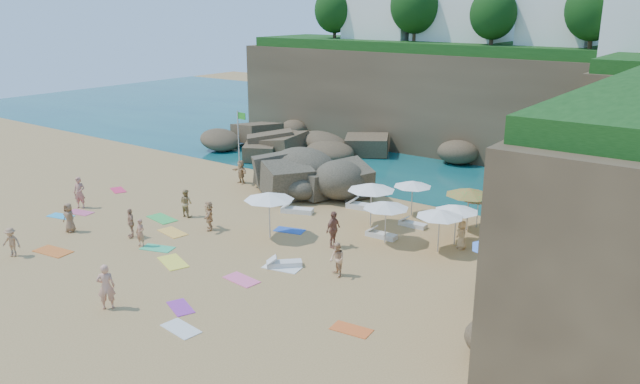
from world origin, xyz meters
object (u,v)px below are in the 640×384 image
Objects in this scene: person_stand_1 at (186,203)px; person_stand_5 at (241,172)px; flag_pole at (240,132)px; lounger_0 at (297,210)px; person_stand_6 at (106,287)px; parasol_1 at (457,208)px; person_stand_2 at (326,172)px; person_stand_4 at (462,235)px; parasol_0 at (371,187)px; rock_outcrop at (305,193)px; person_stand_3 at (333,229)px; parasol_2 at (413,184)px; person_stand_0 at (79,193)px.

person_stand_5 is at bearing -73.16° from person_stand_1.
flag_pole is 2.29× the size of lounger_0.
person_stand_1 is 7.29m from person_stand_5.
flag_pole is 2.26× the size of person_stand_6.
parasol_1 is (19.33, -4.69, -0.81)m from flag_pole.
person_stand_4 is at bearing 177.46° from person_stand_2.
parasol_0 is 1.17× the size of parasol_1.
person_stand_3 reaches higher than rock_outcrop.
person_stand_1 is at bearing -107.80° from person_stand_6.
person_stand_5 is (-12.57, -0.95, -1.10)m from parasol_2.
person_stand_1 reaches higher than rock_outcrop.
person_stand_6 is at bearing -103.51° from parasol_2.
person_stand_2 is (-6.74, 5.08, -1.36)m from parasol_0.
person_stand_2 is at bearing 36.95° from person_stand_3.
person_stand_0 is at bearing 22.08° from person_stand_1.
person_stand_1 is at bearing -6.80° from person_stand_0.
person_stand_3 is at bearing -96.50° from parasol_2.
parasol_0 is at bearing -107.22° from parasol_2.
rock_outcrop is at bearing 19.07° from person_stand_5.
parasol_1 is 1.39× the size of person_stand_1.
person_stand_1 is at bearing -160.12° from lounger_0.
person_stand_3 reaches higher than person_stand_2.
flag_pole is at bearing 127.91° from lounger_0.
parasol_0 is at bearing -14.97° from lounger_0.
person_stand_2 is 1.12× the size of person_stand_5.
person_stand_4 is (12.12, -5.17, -0.17)m from person_stand_2.
person_stand_1 is at bearing 95.86° from person_stand_2.
parasol_1 is 1.35m from person_stand_4.
parasol_0 is 3.98m from person_stand_3.
parasol_2 is at bearing -172.47° from person_stand_4.
flag_pole is at bearing 54.38° from person_stand_0.
person_stand_6 is (-3.28, -14.50, -1.31)m from parasol_0.
parasol_2 is 12.65m from person_stand_5.
person_stand_3 is (6.89, -8.83, 0.04)m from person_stand_2.
parasol_1 reaches higher than person_stand_0.
parasol_1 is 6.26m from person_stand_3.
parasol_2 is at bearing 14.80° from person_stand_5.
person_stand_0 is at bearing -101.90° from person_stand_5.
parasol_2 is 13.00m from person_stand_1.
person_stand_6 is at bearing -78.63° from rock_outcrop.
flag_pole is 2.67× the size of person_stand_1.
parasol_0 is 11.91m from person_stand_5.
parasol_0 is at bearing -22.17° from rock_outcrop.
person_stand_0 is (-1.16, -12.58, -1.79)m from flag_pole.
person_stand_4 is at bearing -10.58° from person_stand_0.
flag_pole reaches higher than parasol_2.
parasol_0 is 1.36× the size of person_stand_0.
person_stand_0 is 14.12m from person_stand_6.
rock_outcrop is at bearing -15.80° from flag_pole.
person_stand_5 is at bearing 37.29° from person_stand_0.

